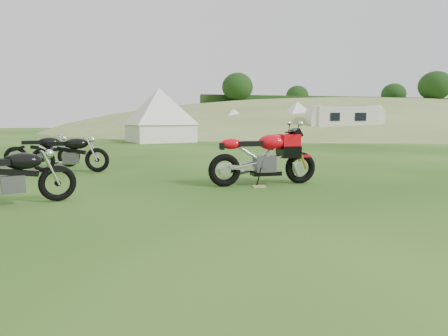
{
  "coord_description": "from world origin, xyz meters",
  "views": [
    {
      "loc": [
        -1.65,
        -4.96,
        1.32
      ],
      "look_at": [
        -0.4,
        0.4,
        0.61
      ],
      "focal_mm": 30.0,
      "sensor_mm": 36.0,
      "label": 1
    }
  ],
  "objects": [
    {
      "name": "ground",
      "position": [
        0.0,
        0.0,
        0.0
      ],
      "size": [
        120.0,
        120.0,
        0.0
      ],
      "primitive_type": "plane",
      "color": "#163D0D",
      "rests_on": "ground"
    },
    {
      "name": "hillside",
      "position": [
        24.0,
        40.0,
        0.0
      ],
      "size": [
        80.0,
        64.0,
        8.0
      ],
      "primitive_type": "ellipsoid",
      "color": "olive",
      "rests_on": "ground"
    },
    {
      "name": "hedgerow",
      "position": [
        24.0,
        40.0,
        0.0
      ],
      "size": [
        36.0,
        1.2,
        8.6
      ],
      "primitive_type": null,
      "color": "black",
      "rests_on": "ground"
    },
    {
      "name": "sport_motorcycle",
      "position": [
        0.84,
        2.18,
        0.65
      ],
      "size": [
        2.17,
        0.57,
        1.3
      ],
      "primitive_type": null,
      "rotation": [
        0.0,
        0.0,
        0.01
      ],
      "color": "red",
      "rests_on": "ground"
    },
    {
      "name": "plywood_board",
      "position": [
        0.68,
        1.96,
        0.01
      ],
      "size": [
        0.27,
        0.22,
        0.02
      ],
      "primitive_type": "cube",
      "rotation": [
        0.0,
        0.0,
        -0.07
      ],
      "color": "tan",
      "rests_on": "ground"
    },
    {
      "name": "vintage_moto_b",
      "position": [
        -3.52,
        1.23,
        0.48
      ],
      "size": [
        1.85,
        1.04,
        0.96
      ],
      "primitive_type": null,
      "rotation": [
        0.0,
        0.0,
        0.37
      ],
      "color": "black",
      "rests_on": "ground"
    },
    {
      "name": "vintage_moto_c",
      "position": [
        -3.29,
        5.03,
        0.5
      ],
      "size": [
        1.96,
        0.86,
        1.0
      ],
      "primitive_type": null,
      "rotation": [
        0.0,
        0.0,
        -0.23
      ],
      "color": "black",
      "rests_on": "ground"
    },
    {
      "name": "vintage_moto_d",
      "position": [
        -4.18,
        6.15,
        0.49
      ],
      "size": [
        1.88,
        0.56,
        0.98
      ],
      "primitive_type": null,
      "rotation": [
        0.0,
        0.0,
        0.07
      ],
      "color": "black",
      "rests_on": "ground"
    },
    {
      "name": "tent_left",
      "position": [
        -0.27,
        17.81,
        1.47
      ],
      "size": [
        4.15,
        4.15,
        2.94
      ],
      "primitive_type": null,
      "rotation": [
        0.0,
        0.0,
        0.26
      ],
      "color": "white",
      "rests_on": "ground"
    },
    {
      "name": "tent_mid",
      "position": [
        5.47,
        22.32,
        1.15
      ],
      "size": [
        2.68,
        2.68,
        2.3
      ],
      "primitive_type": null,
      "rotation": [
        0.0,
        0.0,
        -0.01
      ],
      "color": "silver",
      "rests_on": "ground"
    },
    {
      "name": "tent_right",
      "position": [
        9.78,
        20.59,
        1.31
      ],
      "size": [
        3.33,
        3.33,
        2.62
      ],
      "primitive_type": null,
      "rotation": [
        0.0,
        0.0,
        0.11
      ],
      "color": "white",
      "rests_on": "ground"
    },
    {
      "name": "caravan",
      "position": [
        11.35,
        16.87,
        1.09
      ],
      "size": [
        4.98,
        2.94,
        2.18
      ],
      "primitive_type": null,
      "rotation": [
        0.0,
        0.0,
        -0.19
      ],
      "color": "silver",
      "rests_on": "ground"
    }
  ]
}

